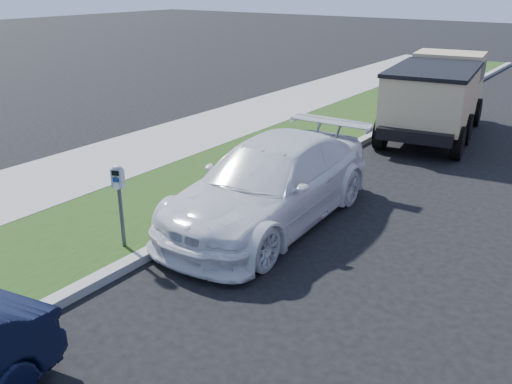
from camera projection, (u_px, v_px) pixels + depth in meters
The scene contains 5 objects.
ground at pixel (292, 291), 8.37m from camera, with size 120.00×120.00×0.00m, color black.
streetside at pixel (138, 179), 12.87m from camera, with size 6.12×50.00×0.15m.
parking_meter at pixel (119, 188), 9.10m from camera, with size 0.24×0.20×1.48m.
white_wagon at pixel (271, 183), 10.50m from camera, with size 2.25×5.52×1.60m, color white.
dump_truck at pixel (437, 93), 16.39m from camera, with size 3.04×6.06×2.28m.
Camera 1 is at (3.74, -6.20, 4.49)m, focal length 38.00 mm.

